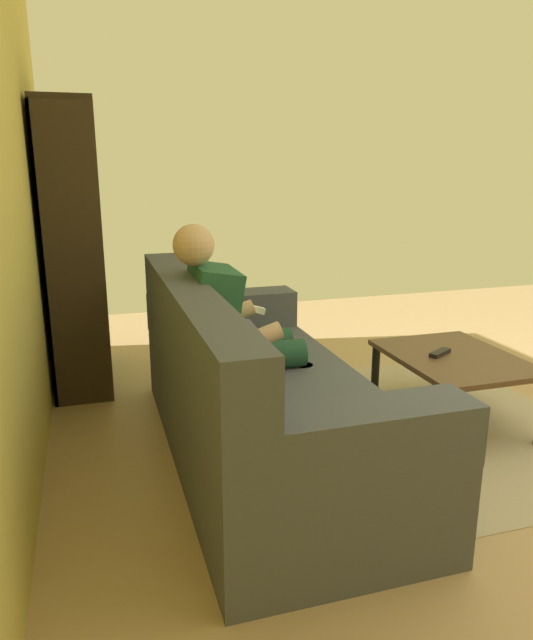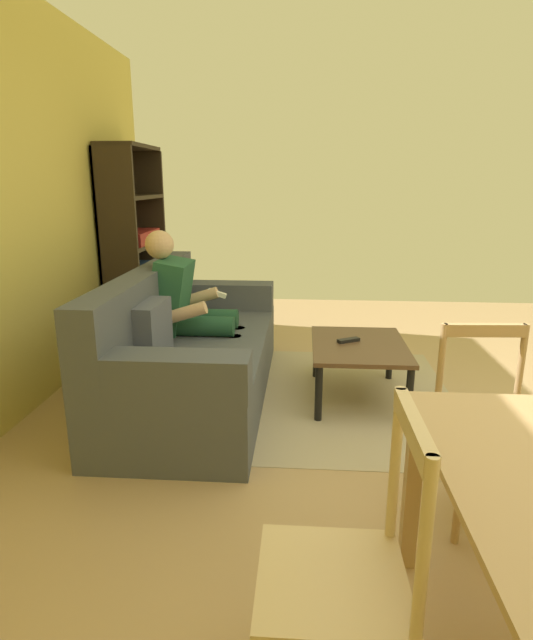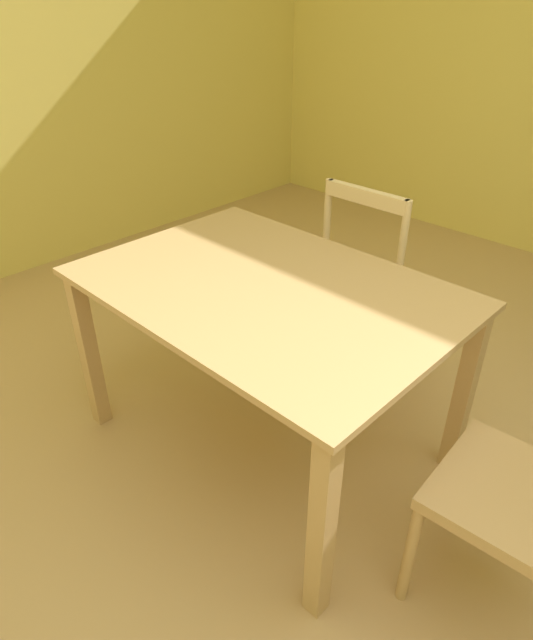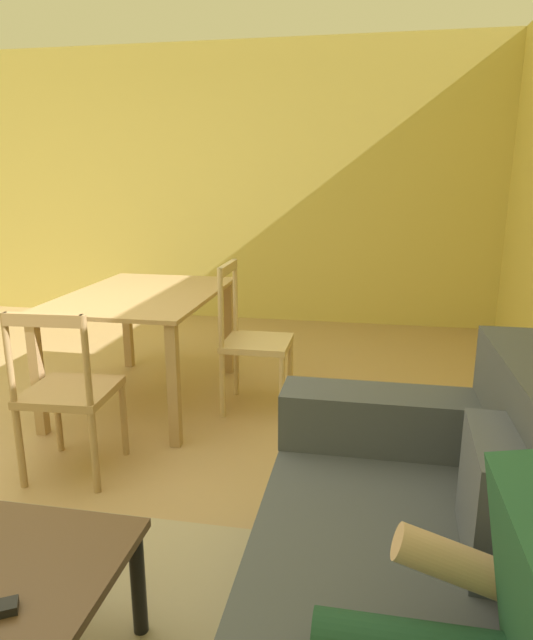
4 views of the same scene
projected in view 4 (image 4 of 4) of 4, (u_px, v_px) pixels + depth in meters
ground_plane at (12, 473)px, 2.87m from camera, size 8.88×8.88×0.00m
wall_side at (201, 187)px, 5.79m from camera, size 0.12×6.19×2.76m
dining_table at (144, 308)px, 3.66m from camera, size 1.34×0.93×0.75m
dining_chair_near_wall at (253, 341)px, 3.58m from camera, size 0.42×0.42×0.96m
dining_chair_facing_couch at (68, 393)px, 2.76m from camera, size 0.45×0.45×0.89m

